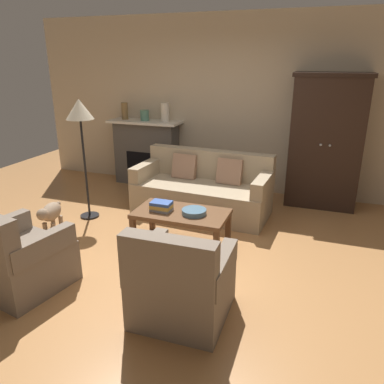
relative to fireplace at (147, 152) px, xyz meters
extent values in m
plane|color=#B27A47|center=(1.55, -2.30, -0.57)|extent=(9.60, 9.60, 0.00)
cube|color=beige|center=(1.55, 0.25, 0.83)|extent=(7.20, 0.10, 2.80)
cube|color=#4C4947|center=(0.00, 0.00, -0.03)|extent=(1.10, 0.36, 1.08)
cube|color=black|center=(0.00, -0.18, -0.23)|extent=(0.60, 0.01, 0.52)
cube|color=white|center=(0.00, -0.02, 0.53)|extent=(1.26, 0.48, 0.04)
cube|color=black|center=(2.95, -0.08, 0.37)|extent=(1.00, 0.52, 1.88)
cube|color=black|center=(2.95, -0.08, 1.34)|extent=(1.06, 0.55, 0.06)
sphere|color=#ADAFB5|center=(2.89, -0.35, 0.41)|extent=(0.04, 0.04, 0.04)
sphere|color=#ADAFB5|center=(3.01, -0.35, 0.41)|extent=(0.04, 0.04, 0.04)
cube|color=tan|center=(1.35, -1.02, -0.35)|extent=(1.95, 0.95, 0.44)
cube|color=tan|center=(1.37, -0.68, 0.08)|extent=(1.91, 0.29, 0.42)
cube|color=tan|center=(0.48, -0.97, -0.02)|extent=(0.21, 0.81, 0.22)
cube|color=tan|center=(2.23, -1.07, -0.02)|extent=(0.21, 0.81, 0.22)
cube|color=#9E755B|center=(1.02, -0.80, 0.04)|extent=(0.37, 0.21, 0.37)
cube|color=#9E755B|center=(1.71, -0.84, 0.04)|extent=(0.37, 0.21, 0.37)
cube|color=brown|center=(1.43, -2.03, -0.17)|extent=(1.10, 0.60, 0.05)
cube|color=brown|center=(0.92, -2.29, -0.38)|extent=(0.06, 0.06, 0.37)
cube|color=brown|center=(1.94, -2.29, -0.38)|extent=(0.06, 0.06, 0.37)
cube|color=brown|center=(0.92, -1.77, -0.38)|extent=(0.06, 0.06, 0.37)
cube|color=brown|center=(1.94, -1.77, -0.38)|extent=(0.06, 0.06, 0.37)
cylinder|color=slate|center=(1.60, -2.04, -0.12)|extent=(0.29, 0.29, 0.06)
cube|color=gray|center=(1.20, -2.07, -0.13)|extent=(0.25, 0.19, 0.03)
cube|color=gold|center=(1.20, -2.07, -0.10)|extent=(0.24, 0.18, 0.05)
cube|color=#38569E|center=(1.20, -2.07, -0.05)|extent=(0.24, 0.17, 0.04)
cylinder|color=olive|center=(-0.38, -0.02, 0.69)|extent=(0.11, 0.11, 0.29)
cylinder|color=slate|center=(0.00, -0.02, 0.64)|extent=(0.15, 0.15, 0.18)
cylinder|color=beige|center=(0.38, -0.02, 0.71)|extent=(0.14, 0.14, 0.31)
cube|color=#756656|center=(0.30, -3.36, -0.36)|extent=(0.89, 0.89, 0.42)
cube|color=#756656|center=(0.63, -3.42, -0.05)|extent=(0.25, 0.71, 0.20)
cube|color=#756656|center=(1.92, -3.25, -0.36)|extent=(0.77, 0.77, 0.42)
cube|color=#756656|center=(1.93, -3.56, 0.08)|extent=(0.76, 0.17, 0.46)
cube|color=#756656|center=(2.25, -3.25, -0.05)|extent=(0.13, 0.70, 0.20)
cube|color=#756656|center=(1.59, -3.25, -0.05)|extent=(0.13, 0.70, 0.20)
cylinder|color=black|center=(-0.10, -1.68, -0.56)|extent=(0.26, 0.26, 0.02)
cylinder|color=black|center=(-0.10, -1.68, 0.13)|extent=(0.03, 0.03, 1.39)
cone|color=beige|center=(-0.10, -1.68, 0.94)|extent=(0.36, 0.36, 0.26)
ellipsoid|color=gray|center=(-0.30, -2.21, -0.32)|extent=(0.30, 0.44, 0.22)
sphere|color=gray|center=(-0.24, -2.44, -0.26)|extent=(0.15, 0.15, 0.15)
cylinder|color=gray|center=(-0.22, -2.31, -0.50)|extent=(0.06, 0.06, 0.14)
cylinder|color=gray|center=(-0.32, -2.34, -0.50)|extent=(0.06, 0.06, 0.14)
cylinder|color=gray|center=(-0.28, -2.07, -0.50)|extent=(0.06, 0.06, 0.14)
cylinder|color=gray|center=(-0.39, -2.11, -0.50)|extent=(0.06, 0.06, 0.14)
sphere|color=gray|center=(-0.36, -1.98, -0.30)|extent=(0.06, 0.06, 0.06)
camera|label=1|loc=(2.92, -5.84, 1.55)|focal=35.20mm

